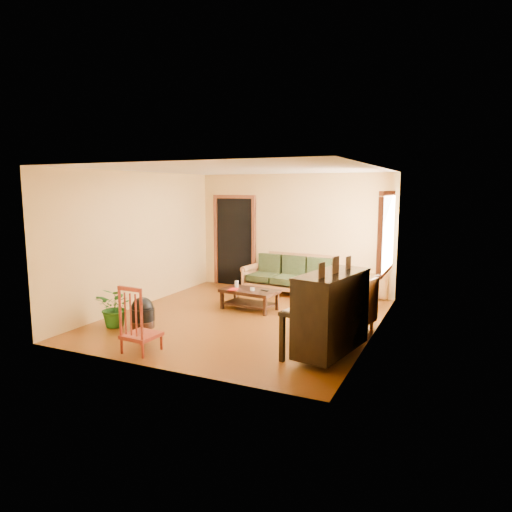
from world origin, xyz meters
The scene contains 16 objects.
floor centered at (0.00, 0.00, 0.00)m, with size 5.00×5.00×0.00m, color #5A2C0B.
doorway centered at (-1.45, 2.48, 1.02)m, with size 1.08×0.16×2.05m, color black.
window centered at (2.21, 1.30, 1.50)m, with size 0.12×1.36×1.46m, color white.
sofa centered at (0.06, 2.10, 0.43)m, with size 2.01×0.84×0.86m, color #A1683B.
coffee_table centered at (-0.16, 0.59, 0.19)m, with size 1.06×0.58×0.39m, color black.
armchair centered at (1.81, 0.10, 0.44)m, with size 0.83×0.87×0.87m, color #A1683B.
piano centered at (1.89, -1.15, 0.58)m, with size 0.77×1.31×1.16m, color black.
footstool centered at (-1.28, -1.17, 0.19)m, with size 0.40×0.40×0.38m, color black.
red_chair centered at (-0.58, -2.09, 0.48)m, with size 0.45×0.49×0.96m, color maroon.
leaning_frame centered at (1.90, 2.42, 0.28)m, with size 0.42×0.09×0.55m, color #B1803B.
ceramic_crock centered at (1.77, 2.21, 0.13)m, with size 0.21×0.21×0.26m, color #344C9E.
potted_plant centered at (-1.71, -1.32, 0.34)m, with size 0.61×0.52×0.67m, color #1E5819.
book centered at (-0.50, 0.40, 0.40)m, with size 0.17×0.23×0.02m, color #A21A15.
candle centered at (-0.48, 0.67, 0.45)m, with size 0.07×0.07×0.13m, color white.
glass_jar centered at (-0.08, 0.53, 0.41)m, with size 0.09×0.09×0.06m, color silver.
remote centered at (0.14, 0.61, 0.39)m, with size 0.16×0.04×0.02m, color black.
Camera 1 is at (3.45, -7.03, 2.28)m, focal length 32.00 mm.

